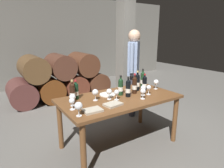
# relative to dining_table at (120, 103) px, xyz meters

# --- Properties ---
(ground_plane) EXTENTS (14.00, 14.00, 0.00)m
(ground_plane) POSITION_rel_dining_table_xyz_m (0.00, 0.00, -0.67)
(ground_plane) COLOR #66635E
(cellar_back_wall) EXTENTS (10.00, 0.24, 2.80)m
(cellar_back_wall) POSITION_rel_dining_table_xyz_m (0.00, 4.20, 0.73)
(cellar_back_wall) COLOR slate
(cellar_back_wall) RESTS_ON ground_plane
(barrel_stack) EXTENTS (2.49, 0.90, 1.15)m
(barrel_stack) POSITION_rel_dining_table_xyz_m (-0.00, 2.60, -0.13)
(barrel_stack) COLOR #562E2A
(barrel_stack) RESTS_ON ground_plane
(stone_pillar) EXTENTS (0.32, 0.32, 2.60)m
(stone_pillar) POSITION_rel_dining_table_xyz_m (1.30, 1.60, 0.63)
(stone_pillar) COLOR slate
(stone_pillar) RESTS_ON ground_plane
(dining_table) EXTENTS (1.70, 0.90, 0.76)m
(dining_table) POSITION_rel_dining_table_xyz_m (0.00, 0.00, 0.00)
(dining_table) COLOR brown
(dining_table) RESTS_ON ground_plane
(wine_bottle_0) EXTENTS (0.07, 0.07, 0.32)m
(wine_bottle_0) POSITION_rel_dining_table_xyz_m (0.43, 0.12, 0.23)
(wine_bottle_0) COLOR black
(wine_bottle_0) RESTS_ON dining_table
(wine_bottle_1) EXTENTS (0.07, 0.07, 0.30)m
(wine_bottle_1) POSITION_rel_dining_table_xyz_m (0.07, 0.07, 0.22)
(wine_bottle_1) COLOR #19381E
(wine_bottle_1) RESTS_ON dining_table
(wine_bottle_2) EXTENTS (0.07, 0.07, 0.29)m
(wine_bottle_2) POSITION_rel_dining_table_xyz_m (0.11, -0.05, 0.22)
(wine_bottle_2) COLOR black
(wine_bottle_2) RESTS_ON dining_table
(wine_bottle_3) EXTENTS (0.07, 0.07, 0.27)m
(wine_bottle_3) POSITION_rel_dining_table_xyz_m (0.52, 0.05, 0.21)
(wine_bottle_3) COLOR black
(wine_bottle_3) RESTS_ON dining_table
(wine_bottle_4) EXTENTS (0.07, 0.07, 0.27)m
(wine_bottle_4) POSITION_rel_dining_table_xyz_m (-0.56, 0.26, 0.21)
(wine_bottle_4) COLOR black
(wine_bottle_4) RESTS_ON dining_table
(wine_bottle_5) EXTENTS (0.07, 0.07, 0.31)m
(wine_bottle_5) POSITION_rel_dining_table_xyz_m (0.29, 0.03, 0.22)
(wine_bottle_5) COLOR black
(wine_bottle_5) RESTS_ON dining_table
(wine_bottle_6) EXTENTS (0.07, 0.07, 0.30)m
(wine_bottle_6) POSITION_rel_dining_table_xyz_m (-0.63, 0.20, 0.22)
(wine_bottle_6) COLOR black
(wine_bottle_6) RESTS_ON dining_table
(wine_bottle_7) EXTENTS (0.07, 0.07, 0.32)m
(wine_bottle_7) POSITION_rel_dining_table_xyz_m (0.63, 0.22, 0.23)
(wine_bottle_7) COLOR #19381E
(wine_bottle_7) RESTS_ON dining_table
(wine_glass_0) EXTENTS (0.08, 0.08, 0.16)m
(wine_glass_0) POSITION_rel_dining_table_xyz_m (-0.36, 0.07, 0.20)
(wine_glass_0) COLOR white
(wine_glass_0) RESTS_ON dining_table
(wine_glass_1) EXTENTS (0.08, 0.08, 0.15)m
(wine_glass_1) POSITION_rel_dining_table_xyz_m (0.22, -0.24, 0.20)
(wine_glass_1) COLOR white
(wine_glass_1) RESTS_ON dining_table
(wine_glass_2) EXTENTS (0.07, 0.07, 0.15)m
(wine_glass_2) POSITION_rel_dining_table_xyz_m (-0.75, -0.07, 0.19)
(wine_glass_2) COLOR white
(wine_glass_2) RESTS_ON dining_table
(wine_glass_3) EXTENTS (0.07, 0.07, 0.15)m
(wine_glass_3) POSITION_rel_dining_table_xyz_m (-0.11, -0.08, 0.19)
(wine_glass_3) COLOR white
(wine_glass_3) RESTS_ON dining_table
(wine_glass_4) EXTENTS (0.08, 0.08, 0.15)m
(wine_glass_4) POSITION_rel_dining_table_xyz_m (0.33, -0.12, 0.20)
(wine_glass_4) COLOR white
(wine_glass_4) RESTS_ON dining_table
(wine_glass_5) EXTENTS (0.07, 0.07, 0.14)m
(wine_glass_5) POSITION_rel_dining_table_xyz_m (0.43, -0.14, 0.19)
(wine_glass_5) COLOR white
(wine_glass_5) RESTS_ON dining_table
(wine_glass_6) EXTENTS (0.08, 0.08, 0.16)m
(wine_glass_6) POSITION_rel_dining_table_xyz_m (0.74, 0.02, 0.20)
(wine_glass_6) COLOR white
(wine_glass_6) RESTS_ON dining_table
(wine_glass_7) EXTENTS (0.08, 0.08, 0.16)m
(wine_glass_7) POSITION_rel_dining_table_xyz_m (-0.69, 0.05, 0.20)
(wine_glass_7) COLOR white
(wine_glass_7) RESTS_ON dining_table
(wine_glass_8) EXTENTS (0.09, 0.09, 0.16)m
(wine_glass_8) POSITION_rel_dining_table_xyz_m (-0.76, -0.28, 0.21)
(wine_glass_8) COLOR white
(wine_glass_8) RESTS_ON dining_table
(wine_glass_9) EXTENTS (0.08, 0.08, 0.15)m
(wine_glass_9) POSITION_rel_dining_table_xyz_m (-0.18, -0.00, 0.20)
(wine_glass_9) COLOR white
(wine_glass_9) RESTS_ON dining_table
(tasting_notebook) EXTENTS (0.22, 0.17, 0.03)m
(tasting_notebook) POSITION_rel_dining_table_xyz_m (-0.57, -0.25, 0.11)
(tasting_notebook) COLOR #B2A893
(tasting_notebook) RESTS_ON dining_table
(leather_ledger) EXTENTS (0.24, 0.19, 0.03)m
(leather_ledger) POSITION_rel_dining_table_xyz_m (-0.26, -0.22, 0.11)
(leather_ledger) COLOR #B2A893
(leather_ledger) RESTS_ON dining_table
(serving_plate) EXTENTS (0.24, 0.24, 0.01)m
(serving_plate) POSITION_rel_dining_table_xyz_m (-0.09, 0.18, 0.10)
(serving_plate) COLOR white
(serving_plate) RESTS_ON dining_table
(sommelier_presenting) EXTENTS (0.39, 0.35, 1.72)m
(sommelier_presenting) POSITION_rel_dining_table_xyz_m (0.86, 0.75, 0.37)
(sommelier_presenting) COLOR #383842
(sommelier_presenting) RESTS_ON ground_plane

